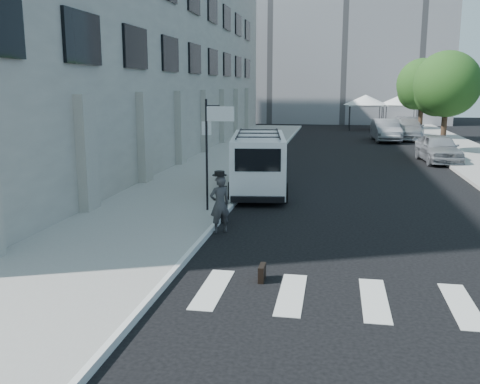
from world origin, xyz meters
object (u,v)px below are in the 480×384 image
at_px(parked_car_c, 408,128).
at_px(businessman, 220,204).
at_px(cargo_van, 258,162).
at_px(parked_car_a, 439,148).
at_px(parked_car_b, 386,130).
at_px(suitcase, 223,213).
at_px(briefcase, 262,273).

bearing_deg(parked_car_c, businessman, -99.46).
xyz_separation_m(cargo_van, parked_car_c, (8.33, 22.33, -0.33)).
relative_size(parked_car_a, parked_car_b, 0.91).
bearing_deg(suitcase, parked_car_b, 65.00).
height_order(businessman, parked_car_c, parked_car_c).
bearing_deg(briefcase, parked_car_b, 80.27).
distance_m(suitcase, parked_car_b, 26.18).
bearing_deg(suitcase, parked_car_c, 62.50).
bearing_deg(parked_car_c, cargo_van, -103.10).
xyz_separation_m(briefcase, parked_car_c, (6.88, 31.83, 0.65)).
bearing_deg(parked_car_b, parked_car_a, -83.90).
height_order(suitcase, cargo_van, cargo_van).
xyz_separation_m(parked_car_b, parked_car_c, (1.80, 1.86, 0.01)).
bearing_deg(suitcase, parked_car_a, 49.17).
bearing_deg(parked_car_b, suitcase, -108.61).
xyz_separation_m(businessman, parked_car_c, (8.55, 28.31, 0.01)).
distance_m(briefcase, parked_car_b, 30.40).
bearing_deg(parked_car_c, briefcase, -94.85).
bearing_deg(briefcase, suitcase, 111.04).
relative_size(parked_car_b, parked_car_c, 0.87).
xyz_separation_m(briefcase, parked_car_a, (6.88, 19.13, 0.59)).
relative_size(suitcase, parked_car_b, 0.22).
height_order(briefcase, parked_car_b, parked_car_b).
bearing_deg(businessman, parked_car_b, -140.84).
xyz_separation_m(suitcase, parked_car_c, (8.70, 27.12, 0.53)).
relative_size(briefcase, suitcase, 0.41).
relative_size(suitcase, parked_car_a, 0.24).
relative_size(briefcase, parked_car_a, 0.10).
distance_m(parked_car_a, parked_car_b, 10.99).
bearing_deg(cargo_van, parked_car_c, 61.84).
height_order(briefcase, suitcase, suitcase).
bearing_deg(cargo_van, businessman, -99.86).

